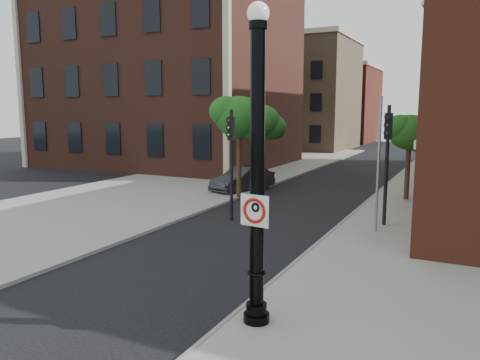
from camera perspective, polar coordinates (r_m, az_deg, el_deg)
The scene contains 16 objects.
ground at distance 11.44m, azimuth -10.87°, elevation -14.84°, with size 120.00×120.00×0.00m, color black.
sidewalk_right at distance 18.83m, azimuth 24.42°, elevation -5.88°, with size 8.00×60.00×0.12m, color gray.
sidewalk_left at distance 30.82m, azimuth -3.94°, elevation 0.28°, with size 10.00×50.00×0.12m, color gray.
curb_edge at distance 19.33m, azimuth 12.62°, elevation -4.91°, with size 0.10×60.00×0.14m, color gray.
victorian_building at distance 39.53m, azimuth -8.61°, elevation 14.67°, with size 18.60×14.60×17.95m.
bg_building_tan_a at distance 55.47m, azimuth 7.14°, elevation 10.10°, with size 12.00×12.00×12.00m, color #846548.
bg_building_red at distance 68.81m, azimuth 11.04°, elevation 8.88°, with size 12.00×12.00×10.00m, color maroon.
lamppost at distance 9.38m, azimuth 2.11°, elevation -0.60°, with size 0.55×0.55×6.55m.
no_parking_sign at distance 9.31m, azimuth 1.79°, elevation -3.72°, with size 0.64×0.13×0.65m.
parked_car at distance 25.92m, azimuth 0.34°, elevation 0.08°, with size 1.42×4.06×1.34m, color #2A2A2F.
traffic_signal_left at distance 18.81m, azimuth -1.09°, elevation 4.11°, with size 0.35×0.40×4.51m.
traffic_signal_right at distance 18.45m, azimuth 17.52°, elevation 3.97°, with size 0.34×0.40×4.68m.
utility_pole at distance 17.50m, azimuth 16.50°, elevation 1.61°, with size 0.10×0.10×4.99m, color #999999.
street_tree_a at distance 23.44m, azimuth -0.00°, elevation 7.56°, with size 2.87×2.60×5.18m.
street_tree_b at distance 27.29m, azimuth 2.66°, elevation 7.05°, with size 2.66×2.40×4.79m.
street_tree_c at distance 24.21m, azimuth 20.03°, elevation 5.36°, with size 2.37×2.14×4.27m.
Camera 1 is at (6.45, -8.29, 4.53)m, focal length 35.00 mm.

